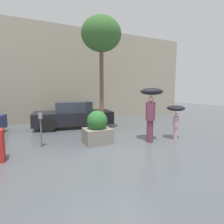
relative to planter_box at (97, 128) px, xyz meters
The scene contains 8 objects.
ground_plane 1.06m from the planter_box, 80.54° to the right, with size 40.00×40.00×0.00m, color #51565B.
building_facade 6.13m from the planter_box, 88.51° to the left, with size 18.00×0.30×6.00m.
planter_box is the anchor object (origin of this frame).
person_adult 2.25m from the planter_box, 17.93° to the right, with size 0.85×0.85×2.06m.
person_child 3.20m from the planter_box, 14.56° to the right, with size 0.70×0.70×1.37m.
parked_car_near 3.37m from the planter_box, 92.17° to the left, with size 4.26×2.37×1.38m.
street_tree 4.45m from the planter_box, 63.69° to the left, with size 1.86×1.86×5.35m.
parking_meter 1.98m from the planter_box, 168.68° to the left, with size 0.14×0.14×1.21m.
Camera 1 is at (-2.33, -5.11, 1.96)m, focal length 28.00 mm.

